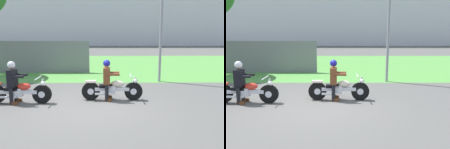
{
  "view_description": "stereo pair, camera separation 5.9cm",
  "coord_description": "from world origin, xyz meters",
  "views": [
    {
      "loc": [
        0.52,
        -6.92,
        2.31
      ],
      "look_at": [
        0.6,
        0.97,
        0.85
      ],
      "focal_mm": 37.25,
      "sensor_mm": 36.0,
      "label": 1
    },
    {
      "loc": [
        0.58,
        -6.93,
        2.31
      ],
      "look_at": [
        0.6,
        0.97,
        0.85
      ],
      "focal_mm": 37.25,
      "sensor_mm": 36.0,
      "label": 2
    }
  ],
  "objects": [
    {
      "name": "rider_lead",
      "position": [
        0.44,
        0.77,
        0.81
      ],
      "size": [
        0.55,
        0.48,
        1.39
      ],
      "rotation": [
        0.0,
        0.0,
        -0.02
      ],
      "color": "black",
      "rests_on": "ground"
    },
    {
      "name": "motorcycle_lead",
      "position": [
        0.61,
        0.76,
        0.38
      ],
      "size": [
        2.07,
        0.66,
        0.87
      ],
      "rotation": [
        0.0,
        0.0,
        -0.02
      ],
      "color": "black",
      "rests_on": "ground"
    },
    {
      "name": "streetlight_pole",
      "position": [
        2.97,
        3.74,
        3.43
      ],
      "size": [
        0.96,
        0.2,
        5.45
      ],
      "color": "gray",
      "rests_on": "ground"
    },
    {
      "name": "grass_verge",
      "position": [
        0.0,
        9.44,
        0.0
      ],
      "size": [
        60.0,
        12.0,
        0.01
      ],
      "primitive_type": "cube",
      "color": "#549342",
      "rests_on": "ground"
    },
    {
      "name": "fence_segment",
      "position": [
        -4.13,
        6.18,
        0.9
      ],
      "size": [
        7.0,
        0.06,
        1.8
      ],
      "primitive_type": "cube",
      "color": "slate",
      "rests_on": "ground"
    },
    {
      "name": "rider_follow",
      "position": [
        -2.59,
        0.42,
        0.81
      ],
      "size": [
        0.55,
        0.48,
        1.39
      ],
      "rotation": [
        0.0,
        0.0,
        -0.02
      ],
      "color": "black",
      "rests_on": "ground"
    },
    {
      "name": "motorcycle_follow",
      "position": [
        -2.42,
        0.41,
        0.38
      ],
      "size": [
        2.12,
        0.66,
        0.87
      ],
      "rotation": [
        0.0,
        0.0,
        -0.02
      ],
      "color": "black",
      "rests_on": "ground"
    },
    {
      "name": "ground",
      "position": [
        0.0,
        0.0,
        0.0
      ],
      "size": [
        120.0,
        120.0,
        0.0
      ],
      "primitive_type": "plane",
      "color": "#565451"
    }
  ]
}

